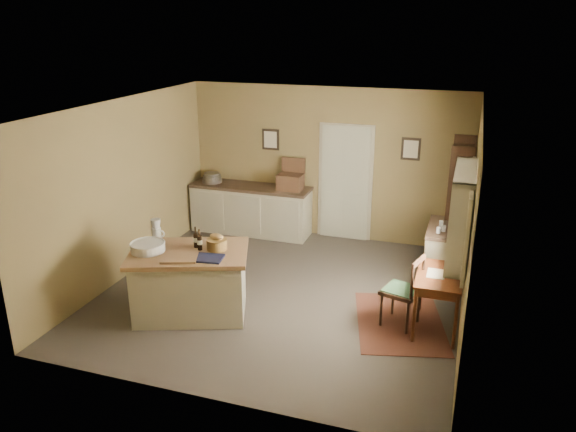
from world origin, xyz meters
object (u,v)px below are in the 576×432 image
Objects in this scene: work_island at (190,281)px; writing_desk at (439,281)px; desk_chair at (401,291)px; right_cabinet at (445,255)px; shelving_unit at (461,205)px; sideboard at (251,207)px.

work_island is 1.92× the size of writing_desk.
desk_chair is (-0.46, -0.04, -0.19)m from writing_desk.
shelving_unit is (0.15, 0.75, 0.56)m from right_cabinet.
right_cabinet is at bearing 12.40° from work_island.
work_island is at bearing -151.50° from desk_chair.
right_cabinet is 0.95m from shelving_unit.
desk_chair is 2.33m from shelving_unit.
sideboard is 3.71m from right_cabinet.
sideboard is (-0.36, 3.11, -0.00)m from work_island.
desk_chair is 0.96× the size of right_cabinet.
writing_desk is 2.18m from shelving_unit.
sideboard reaches higher than writing_desk.
work_island is 0.87× the size of shelving_unit.
desk_chair is at bearing -105.63° from shelving_unit.
shelving_unit reaches higher than desk_chair.
shelving_unit is at bearing 78.48° from right_cabinet.
right_cabinet reaches higher than desk_chair.
writing_desk is at bearing -94.10° from shelving_unit.
shelving_unit is (3.34, 2.77, 0.54)m from work_island.
sideboard is at bearing 157.01° from desk_chair.
work_island is 1.86× the size of desk_chair.
work_island is at bearing -140.27° from shelving_unit.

